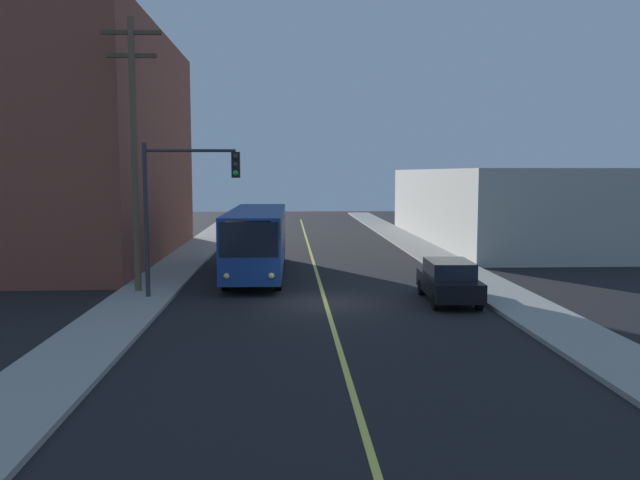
{
  "coord_description": "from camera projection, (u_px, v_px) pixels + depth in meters",
  "views": [
    {
      "loc": [
        -1.48,
        -24.92,
        5.0
      ],
      "look_at": [
        0.0,
        4.25,
        2.0
      ],
      "focal_mm": 36.89,
      "sensor_mm": 36.0,
      "label": 1
    }
  ],
  "objects": [
    {
      "name": "ground_plane",
      "position": [
        326.0,
        303.0,
        25.35
      ],
      "size": [
        120.0,
        120.0,
        0.0
      ],
      "primitive_type": "plane",
      "color": "black"
    },
    {
      "name": "sidewalk_left",
      "position": [
        179.0,
        266.0,
        34.91
      ],
      "size": [
        2.5,
        90.0,
        0.15
      ],
      "primitive_type": "cube",
      "color": "gray",
      "rests_on": "ground"
    },
    {
      "name": "sidewalk_right",
      "position": [
        448.0,
        264.0,
        35.64
      ],
      "size": [
        2.5,
        90.0,
        0.15
      ],
      "primitive_type": "cube",
      "color": "gray",
      "rests_on": "ground"
    },
    {
      "name": "lane_stripe_center",
      "position": [
        311.0,
        254.0,
        40.25
      ],
      "size": [
        0.16,
        60.0,
        0.01
      ],
      "primitive_type": "cube",
      "color": "#D8CC4C",
      "rests_on": "ground"
    },
    {
      "name": "building_left_brick",
      "position": [
        77.0,
        146.0,
        37.74
      ],
      "size": [
        10.0,
        21.23,
        13.02
      ],
      "color": "brown",
      "rests_on": "ground"
    },
    {
      "name": "building_right_warehouse",
      "position": [
        507.0,
        206.0,
        47.73
      ],
      "size": [
        12.0,
        26.35,
        5.24
      ],
      "color": "#B2B2A8",
      "rests_on": "ground"
    },
    {
      "name": "city_bus",
      "position": [
        257.0,
        238.0,
        32.03
      ],
      "size": [
        2.7,
        12.18,
        3.2
      ],
      "color": "navy",
      "rests_on": "ground"
    },
    {
      "name": "parked_car_black",
      "position": [
        449.0,
        280.0,
        25.42
      ],
      "size": [
        1.94,
        4.46,
        1.62
      ],
      "color": "black",
      "rests_on": "ground"
    },
    {
      "name": "utility_pole_near",
      "position": [
        134.0,
        144.0,
        26.52
      ],
      "size": [
        2.4,
        0.28,
        11.0
      ],
      "color": "brown",
      "rests_on": "sidewalk_left"
    },
    {
      "name": "traffic_signal_left_corner",
      "position": [
        185.0,
        191.0,
        25.5
      ],
      "size": [
        3.75,
        0.48,
        6.0
      ],
      "color": "#2D2D33",
      "rests_on": "sidewalk_left"
    }
  ]
}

